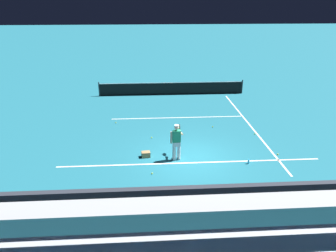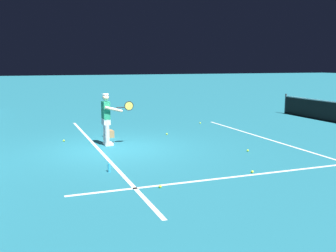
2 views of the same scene
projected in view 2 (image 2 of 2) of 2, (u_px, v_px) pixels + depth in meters
ground_plane at (115, 149)px, 12.52m from camera, size 160.00×160.00×0.00m
court_baseline_white at (99, 150)px, 12.34m from camera, size 12.00×0.10×0.01m
court_sideline_white at (303, 169)px, 10.11m from camera, size 0.10×12.00×0.01m
court_service_line_white at (262, 137)px, 14.43m from camera, size 8.22×0.10×0.01m
tennis_player at (107, 119)px, 12.89m from camera, size 0.58×1.01×1.71m
ball_box_cardboard at (109, 134)px, 14.44m from camera, size 0.43×0.34×0.26m
tennis_ball_by_box at (200, 123)px, 17.69m from camera, size 0.07×0.07×0.07m
tennis_ball_far_left at (248, 151)px, 12.10m from camera, size 0.07×0.07×0.07m
tennis_ball_stray_back at (64, 141)px, 13.65m from camera, size 0.07×0.07×0.07m
tennis_ball_near_player at (252, 172)px, 9.74m from camera, size 0.07×0.07×0.07m
tennis_ball_on_baseline at (160, 187)px, 8.56m from camera, size 0.07×0.07×0.07m
tennis_ball_toward_net at (167, 134)px, 14.92m from camera, size 0.07×0.07×0.07m
water_bottle at (109, 168)px, 9.82m from camera, size 0.07×0.07×0.22m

